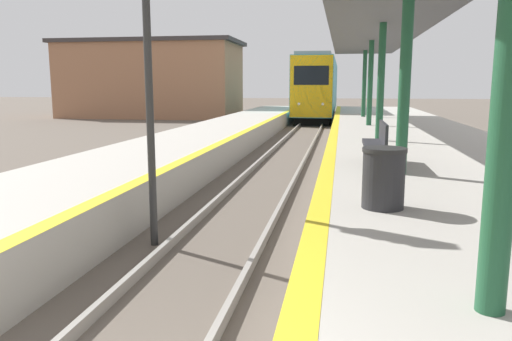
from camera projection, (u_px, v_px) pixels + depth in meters
The scene contains 6 objects.
train at pixel (319, 88), 40.26m from camera, with size 2.68×19.98×4.67m.
signal_near at pixel (147, 28), 7.53m from camera, with size 0.36×0.31×4.92m.
station_canopy at pixel (383, 22), 15.04m from camera, with size 3.31×30.48×3.78m.
trash_bin at pixel (384, 178), 6.95m from camera, with size 0.61×0.61×0.85m.
bench at pixel (377, 142), 10.79m from camera, with size 0.44×1.72×0.92m.
station_building at pixel (152, 79), 40.43m from camera, with size 14.48×6.97×6.09m.
Camera 1 is at (1.92, -1.93, 2.56)m, focal length 35.00 mm.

